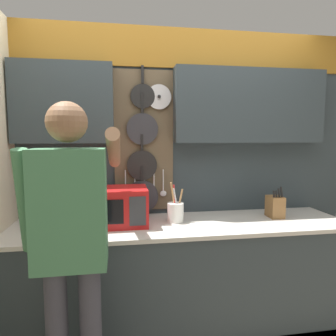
{
  "coord_description": "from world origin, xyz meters",
  "views": [
    {
      "loc": [
        -0.47,
        -2.22,
        1.55
      ],
      "look_at": [
        -0.08,
        0.22,
        1.29
      ],
      "focal_mm": 32.0,
      "sensor_mm": 36.0,
      "label": 1
    }
  ],
  "objects": [
    {
      "name": "ground_plane",
      "position": [
        0.0,
        0.0,
        0.0
      ],
      "size": [
        14.0,
        14.0,
        0.0
      ],
      "primitive_type": "plane",
      "color": "#756651"
    },
    {
      "name": "base_cabinet_counter",
      "position": [
        0.0,
        -0.0,
        0.44
      ],
      "size": [
        2.6,
        0.67,
        0.88
      ],
      "color": "#2D383D",
      "rests_on": "ground_plane"
    },
    {
      "name": "back_wall_unit",
      "position": [
        0.02,
        0.3,
        1.49
      ],
      "size": [
        3.17,
        0.2,
        2.45
      ],
      "color": "#2D383D",
      "rests_on": "ground_plane"
    },
    {
      "name": "microwave",
      "position": [
        -0.54,
        0.04,
        1.02
      ],
      "size": [
        0.54,
        0.35,
        0.28
      ],
      "color": "red",
      "rests_on": "base_cabinet_counter"
    },
    {
      "name": "knife_block",
      "position": [
        0.79,
        0.04,
        0.97
      ],
      "size": [
        0.12,
        0.15,
        0.26
      ],
      "color": "brown",
      "rests_on": "base_cabinet_counter"
    },
    {
      "name": "utensil_crock",
      "position": [
        -0.05,
        0.04,
        0.96
      ],
      "size": [
        0.13,
        0.13,
        0.32
      ],
      "color": "white",
      "rests_on": "base_cabinet_counter"
    },
    {
      "name": "person",
      "position": [
        -0.74,
        -0.59,
        1.04
      ],
      "size": [
        0.54,
        0.66,
        1.73
      ],
      "color": "#383842",
      "rests_on": "ground_plane"
    }
  ]
}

